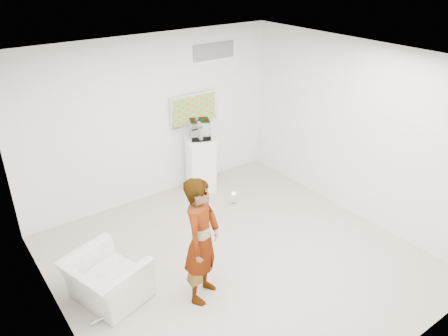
{
  "coord_description": "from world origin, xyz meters",
  "views": [
    {
      "loc": [
        -3.29,
        -4.2,
        4.22
      ],
      "look_at": [
        0.21,
        0.6,
        1.24
      ],
      "focal_mm": 35.0,
      "sensor_mm": 36.0,
      "label": 1
    }
  ],
  "objects_px": {
    "tv": "(194,109)",
    "pedestal": "(201,164)",
    "person": "(202,241)",
    "armchair": "(107,279)",
    "floor_uplight": "(234,199)"
  },
  "relations": [
    {
      "from": "armchair",
      "to": "floor_uplight",
      "type": "bearing_deg",
      "value": -88.25
    },
    {
      "from": "tv",
      "to": "armchair",
      "type": "height_order",
      "value": "tv"
    },
    {
      "from": "person",
      "to": "pedestal",
      "type": "height_order",
      "value": "person"
    },
    {
      "from": "floor_uplight",
      "to": "pedestal",
      "type": "bearing_deg",
      "value": 101.16
    },
    {
      "from": "pedestal",
      "to": "floor_uplight",
      "type": "bearing_deg",
      "value": -78.84
    },
    {
      "from": "tv",
      "to": "pedestal",
      "type": "bearing_deg",
      "value": -104.14
    },
    {
      "from": "person",
      "to": "pedestal",
      "type": "relative_size",
      "value": 1.65
    },
    {
      "from": "tv",
      "to": "pedestal",
      "type": "height_order",
      "value": "tv"
    },
    {
      "from": "tv",
      "to": "floor_uplight",
      "type": "relative_size",
      "value": 3.99
    },
    {
      "from": "armchair",
      "to": "pedestal",
      "type": "distance_m",
      "value": 3.21
    },
    {
      "from": "person",
      "to": "armchair",
      "type": "bearing_deg",
      "value": 113.31
    },
    {
      "from": "pedestal",
      "to": "floor_uplight",
      "type": "xyz_separation_m",
      "value": [
        0.16,
        -0.83,
        -0.42
      ]
    },
    {
      "from": "tv",
      "to": "pedestal",
      "type": "distance_m",
      "value": 1.06
    },
    {
      "from": "tv",
      "to": "pedestal",
      "type": "xyz_separation_m",
      "value": [
        -0.08,
        -0.33,
        -1.01
      ]
    },
    {
      "from": "armchair",
      "to": "floor_uplight",
      "type": "height_order",
      "value": "armchair"
    }
  ]
}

